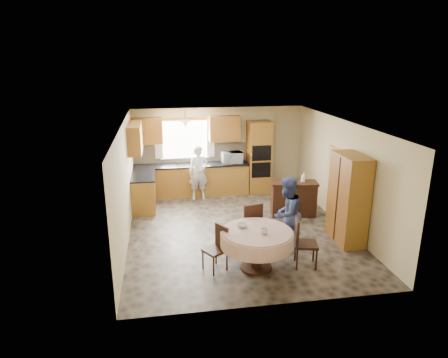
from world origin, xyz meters
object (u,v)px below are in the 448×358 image
chair_back (251,223)px  chair_right (302,240)px  oven_tower (259,157)px  person_sink (199,173)px  cupboard (348,199)px  chair_left (218,246)px  sideboard (293,200)px  dining_table (257,239)px  person_dining (286,214)px

chair_back → chair_right: (0.81, -0.88, -0.03)m
chair_back → chair_right: size_ratio=1.05×
oven_tower → person_sink: 1.89m
cupboard → chair_left: bearing=-165.3°
chair_left → oven_tower: bearing=125.7°
sideboard → person_sink: bearing=152.5°
oven_tower → chair_left: (-1.88, -4.38, -0.58)m
dining_table → chair_right: (0.89, -0.03, -0.07)m
person_sink → person_dining: bearing=-66.7°
oven_tower → chair_back: size_ratio=2.08×
dining_table → chair_right: chair_right is taller
oven_tower → chair_right: bearing=-93.4°
chair_left → chair_back: size_ratio=0.85×
cupboard → dining_table: cupboard is taller
oven_tower → cupboard: bearing=-73.5°
oven_tower → chair_back: oven_tower is taller
cupboard → chair_left: size_ratio=2.23×
chair_left → chair_right: 1.62m
dining_table → chair_back: chair_back is taller
sideboard → dining_table: 2.95m
chair_left → dining_table: bearing=50.6°
person_sink → person_dining: 3.69m
chair_left → person_sink: person_sink is taller
chair_left → person_dining: size_ratio=0.56×
sideboard → dining_table: size_ratio=0.85×
cupboard → chair_left: (-2.95, -0.77, -0.49)m
oven_tower → cupboard: 3.77m
chair_left → chair_right: (1.61, -0.14, 0.06)m
oven_tower → chair_back: (-1.07, -3.64, -0.50)m
cupboard → chair_back: (-2.14, -0.03, -0.41)m
sideboard → chair_back: size_ratio=1.14×
oven_tower → chair_left: bearing=-113.2°
chair_back → person_dining: (0.72, -0.13, 0.22)m
chair_back → person_dining: size_ratio=0.65×
sideboard → person_sink: (-2.25, 1.61, 0.36)m
sideboard → person_dining: size_ratio=0.74×
chair_back → dining_table: bearing=71.8°
oven_tower → chair_right: size_ratio=2.18×
chair_left → chair_right: chair_right is taller
cupboard → dining_table: size_ratio=1.42×
sideboard → cupboard: (0.65, -1.61, 0.56)m
sideboard → chair_back: bearing=-124.3°
chair_left → person_sink: bearing=148.2°
sideboard → person_sink: 2.79m
cupboard → person_dining: size_ratio=1.24×
chair_back → person_sink: 3.34m
oven_tower → sideboard: oven_tower is taller
chair_left → person_sink: size_ratio=0.56×
oven_tower → dining_table: bearing=-104.4°
sideboard → dining_table: bearing=-114.2°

